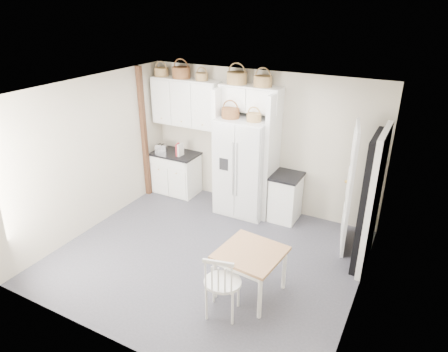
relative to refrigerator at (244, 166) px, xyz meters
The scene contains 29 objects.
floor 1.87m from the refrigerator, 84.75° to the right, with size 4.50×4.50×0.00m, color #3A3A3E.
ceiling 2.36m from the refrigerator, 84.75° to the right, with size 4.50×4.50×0.00m, color white.
wall_back 0.56m from the refrigerator, 67.72° to the left, with size 4.50×4.50×0.00m, color #BAAF9D.
wall_left 2.69m from the refrigerator, 142.12° to the right, with size 4.00×4.00×0.00m, color #BAAF9D.
wall_right 2.93m from the refrigerator, 34.25° to the right, with size 4.00×4.00×0.00m, color #BAAF9D.
refrigerator is the anchor object (origin of this frame).
base_cab_left 1.65m from the refrigerator, behind, with size 0.89×0.56×0.83m, color white.
base_cab_right 0.95m from the refrigerator, ahead, with size 0.47×0.57×0.83m, color white.
dining_table 2.43m from the refrigerator, 62.47° to the right, with size 0.81×0.81×0.67m, color olive.
windsor_chair 2.81m from the refrigerator, 70.07° to the right, with size 0.48×0.43×0.98m, color white.
counter_left 1.58m from the refrigerator, behind, with size 0.93×0.60×0.04m, color black.
counter_right 0.81m from the refrigerator, ahead, with size 0.51×0.60×0.04m, color black.
toaster 1.87m from the refrigerator, behind, with size 0.23×0.13×0.16m, color silver.
cookbook_red 1.46m from the refrigerator, behind, with size 0.04×0.16×0.24m, color #AD242C.
cookbook_cream 1.39m from the refrigerator, behind, with size 0.04×0.17×0.25m, color silver.
basket_upper_a 2.44m from the refrigerator, behind, with size 0.28×0.28×0.16m, color brown.
basket_upper_b 2.12m from the refrigerator, behind, with size 0.35×0.35×0.21m, color brown.
basket_upper_c 1.82m from the refrigerator, 168.78° to the left, with size 0.23×0.23×0.13m, color brown.
basket_bridge_a 1.58m from the refrigerator, 144.46° to the left, with size 0.36×0.36×0.20m, color brown.
basket_bridge_b 1.56m from the refrigerator, 42.05° to the left, with size 0.32×0.32×0.18m, color brown.
basket_fridge_a 1.03m from the refrigerator, 157.61° to the right, with size 0.32×0.32×0.17m, color brown.
basket_fridge_b 1.00m from the refrigerator, 26.15° to the right, with size 0.25×0.25×0.14m, color brown.
upper_cabinet 1.69m from the refrigerator, behind, with size 1.40×0.34×0.90m, color white.
bridge_cabinet 1.23m from the refrigerator, 90.00° to the left, with size 1.12×0.34×0.45m, color white.
fridge_panel_left 0.57m from the refrigerator, behind, with size 0.08×0.60×2.30m, color white.
fridge_panel_right 0.57m from the refrigerator, ahead, with size 0.08×0.60×2.30m, color white.
trim_post 2.11m from the refrigerator, behind, with size 0.09×0.09×2.60m, color #451D11.
doorway_void 2.40m from the refrigerator, 15.34° to the right, with size 0.18×0.85×2.05m, color black.
door_slab 1.98m from the refrigerator, ahead, with size 0.80×0.04×2.05m, color white.
Camera 1 is at (2.69, -4.51, 3.74)m, focal length 32.00 mm.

